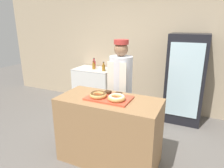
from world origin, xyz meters
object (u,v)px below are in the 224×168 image
at_px(chest_freezer, 94,86).
at_px(bottle_amber_b, 104,67).
at_px(serving_tray, 109,98).
at_px(bottle_amber, 94,66).
at_px(beverage_fridge, 185,79).
at_px(brownie_back_right, 118,94).
at_px(donut_chocolate_glaze, 98,95).
at_px(brownie_back_left, 108,92).
at_px(donut_light_glaze, 117,98).
at_px(bottle_red, 94,64).
at_px(baker_person, 120,89).

height_order(chest_freezer, bottle_amber_b, bottle_amber_b).
height_order(serving_tray, bottle_amber, bottle_amber).
relative_size(beverage_fridge, bottle_amber_b, 8.46).
bearing_deg(bottle_amber, brownie_back_right, -50.94).
relative_size(donut_chocolate_glaze, brownie_back_left, 2.69).
bearing_deg(brownie_back_left, donut_chocolate_glaze, -106.07).
bearing_deg(donut_chocolate_glaze, beverage_fridge, 62.49).
xyz_separation_m(donut_light_glaze, bottle_red, (-1.43, 1.94, -0.04)).
xyz_separation_m(donut_chocolate_glaze, donut_light_glaze, (0.27, 0.00, 0.00)).
xyz_separation_m(chest_freezer, bottle_red, (-0.06, 0.11, 0.53)).
bearing_deg(baker_person, chest_freezer, 135.51).
distance_m(brownie_back_left, bottle_red, 2.13).
height_order(brownie_back_right, bottle_red, bottle_red).
distance_m(donut_light_glaze, bottle_red, 2.41).
height_order(donut_light_glaze, bottle_red, bottle_red).
xyz_separation_m(brownie_back_right, bottle_red, (-1.38, 1.76, -0.02)).
bearing_deg(donut_light_glaze, brownie_back_right, 106.07).
bearing_deg(donut_chocolate_glaze, bottle_amber_b, 114.78).
distance_m(serving_tray, brownie_back_right, 0.16).
xyz_separation_m(donut_chocolate_glaze, bottle_amber_b, (-0.79, 1.72, -0.05)).
distance_m(donut_light_glaze, bottle_amber_b, 2.02).
bearing_deg(donut_chocolate_glaze, brownie_back_left, 73.93).
bearing_deg(donut_light_glaze, serving_tray, 159.31).
height_order(serving_tray, beverage_fridge, beverage_fridge).
bearing_deg(bottle_amber, chest_freezer, 118.93).
height_order(brownie_back_left, baker_person, baker_person).
bearing_deg(beverage_fridge, brownie_back_left, -118.66).
xyz_separation_m(bottle_amber, bottle_red, (-0.08, 0.16, 0.01)).
xyz_separation_m(baker_person, chest_freezer, (-1.14, 1.12, -0.44)).
relative_size(bottle_red, bottle_amber_b, 1.11).
bearing_deg(serving_tray, baker_person, 98.74).
bearing_deg(chest_freezer, bottle_red, 115.98).
distance_m(bottle_amber, bottle_red, 0.18).
xyz_separation_m(serving_tray, baker_person, (-0.10, 0.65, -0.08)).
relative_size(donut_light_glaze, chest_freezer, 0.25).
distance_m(donut_chocolate_glaze, bottle_amber_b, 1.89).
xyz_separation_m(beverage_fridge, bottle_amber, (-2.03, -0.04, 0.09)).
height_order(beverage_fridge, bottle_amber, beverage_fridge).
distance_m(brownie_back_left, chest_freezer, 2.08).
bearing_deg(bottle_amber, baker_person, -43.93).
relative_size(donut_light_glaze, beverage_fridge, 0.13).
bearing_deg(chest_freezer, donut_chocolate_glaze, -58.77).
distance_m(brownie_back_left, brownie_back_right, 0.16).
bearing_deg(baker_person, bottle_red, 134.10).
bearing_deg(brownie_back_right, bottle_amber, 129.06).
relative_size(beverage_fridge, chest_freezer, 1.92).
bearing_deg(beverage_fridge, chest_freezer, 179.81).
height_order(baker_person, beverage_fridge, beverage_fridge).
xyz_separation_m(serving_tray, brownie_back_right, (0.08, 0.13, 0.03)).
distance_m(donut_light_glaze, baker_person, 0.75).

